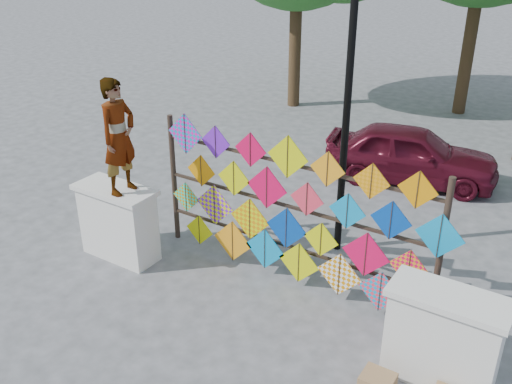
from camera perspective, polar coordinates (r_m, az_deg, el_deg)
ground at (r=8.76m, az=0.59°, el=-10.80°), size 80.00×80.00×0.00m
parapet_left at (r=9.77m, az=-13.59°, el=-2.92°), size 1.40×0.65×1.28m
parapet_right at (r=7.43m, az=18.19°, el=-13.70°), size 1.40×0.65×1.28m
kite_rack at (r=8.64m, az=3.55°, el=-2.15°), size 4.95×0.24×2.42m
vendor_woman at (r=8.99m, az=-13.58°, el=5.38°), size 0.46×0.68×1.83m
sedan at (r=12.77m, az=15.20°, el=3.70°), size 3.89×2.22×1.25m
lamppost at (r=9.04m, az=9.15°, el=9.19°), size 0.28×0.28×4.46m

